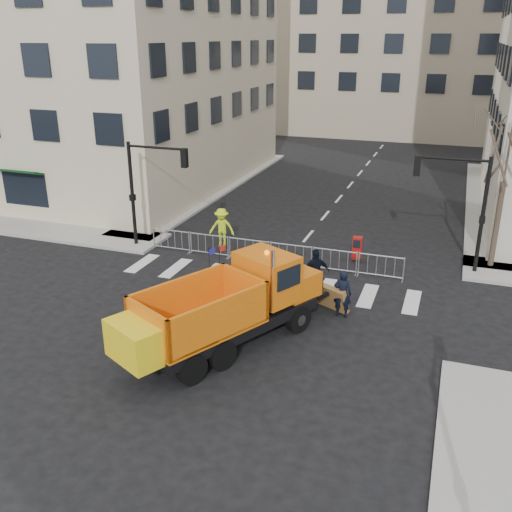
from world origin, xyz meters
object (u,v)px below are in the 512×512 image
(newspaper_box, at_px, (357,248))
(cop_a, at_px, (342,294))
(cop_c, at_px, (316,273))
(worker, at_px, (222,228))
(plow_truck, at_px, (225,306))
(cop_b, at_px, (286,282))

(newspaper_box, bearing_deg, cop_a, -90.21)
(cop_c, xyz_separation_m, worker, (-5.83, 3.83, 0.12))
(cop_a, xyz_separation_m, newspaper_box, (-0.48, 5.89, -0.26))
(plow_truck, relative_size, cop_a, 4.83)
(worker, xyz_separation_m, newspaper_box, (6.78, 0.57, -0.45))
(cop_c, bearing_deg, cop_b, 8.65)
(plow_truck, relative_size, cop_c, 4.51)
(plow_truck, xyz_separation_m, cop_c, (1.91, 5.16, -0.55))
(cop_b, distance_m, worker, 6.80)
(cop_b, xyz_separation_m, cop_c, (1.01, 0.96, 0.18))
(cop_b, distance_m, cop_c, 1.40)
(cop_c, height_order, worker, worker)
(cop_a, relative_size, cop_c, 0.93)
(plow_truck, xyz_separation_m, cop_b, (0.90, 4.21, -0.73))
(cop_b, xyz_separation_m, worker, (-4.82, 4.79, 0.30))
(plow_truck, height_order, cop_c, plow_truck)
(cop_a, bearing_deg, plow_truck, 47.39)
(worker, bearing_deg, cop_a, -44.39)
(cop_b, height_order, cop_c, cop_c)
(cop_a, bearing_deg, cop_b, -12.61)
(plow_truck, xyz_separation_m, worker, (-3.92, 9.00, -0.44))
(worker, bearing_deg, newspaper_box, -3.37)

